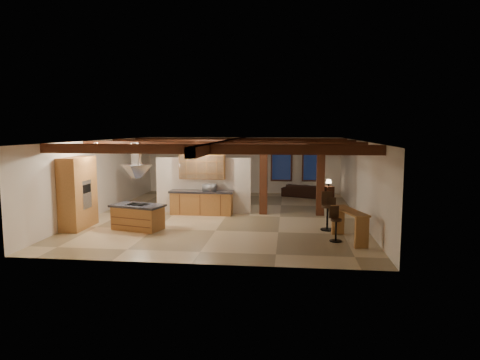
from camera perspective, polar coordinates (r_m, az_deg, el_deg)
The scene contains 23 objects.
ground at distance 16.62m, azimuth -1.82°, elevation -4.75°, with size 12.00×12.00×0.00m, color #CDB688.
room_walls at distance 16.35m, azimuth -1.84°, elevation 1.37°, with size 12.00×12.00×12.00m.
ceiling_beams at distance 16.29m, azimuth -1.85°, elevation 4.80°, with size 10.00×12.00×0.28m.
timber_posts at distance 16.68m, azimuth 6.94°, elevation 1.37°, with size 2.50×0.30×2.90m.
partition_wall at distance 17.09m, azimuth -4.91°, elevation -0.71°, with size 3.80×0.18×2.20m, color silver.
pantry_cabinet at distance 15.38m, azimuth -20.79°, elevation -1.61°, with size 0.67×1.60×2.40m.
back_counter at distance 16.81m, azimuth -5.15°, elevation -2.99°, with size 2.50×0.66×0.94m.
upper_display_cabinet at distance 16.82m, azimuth -5.06°, elevation 1.74°, with size 1.80×0.36×0.95m.
range_hood at distance 14.49m, azimuth -13.61°, elevation 0.48°, with size 1.10×1.10×1.40m.
back_windows at distance 22.12m, azimuth 7.63°, elevation 2.02°, with size 2.70×0.07×1.70m.
framed_art at distance 22.44m, azimuth -3.42°, elevation 2.65°, with size 0.65×0.05×0.85m.
recessed_cans at distance 15.00m, azimuth -12.61°, elevation 4.89°, with size 3.16×2.46×0.03m.
kitchen_island at distance 14.70m, azimuth -13.46°, elevation -4.77°, with size 1.89×1.32×0.85m.
dining_table at distance 19.31m, azimuth -2.25°, elevation -2.17°, with size 1.78×0.99×0.63m, color #3E1B0F.
sofa at distance 21.28m, azimuth 8.56°, elevation -1.41°, with size 2.12×0.83×0.62m, color black.
microwave at distance 16.65m, azimuth -4.09°, elevation -1.00°, with size 0.47×0.32×0.26m, color silver.
bar_counter at distance 13.20m, azimuth 14.37°, elevation -5.21°, with size 0.96×1.84×0.94m.
side_table at distance 21.37m, azimuth 11.71°, elevation -1.54°, with size 0.44×0.44×0.55m, color #431810.
table_lamp at distance 21.30m, azimuth 11.74°, elevation -0.18°, with size 0.28×0.28×0.33m.
bar_stool_a at distance 13.10m, azimuth 12.61°, elevation -5.72°, with size 0.39×0.40×1.04m.
bar_stool_b at distance 14.46m, azimuth 11.56°, elevation -4.04°, with size 0.44×0.44×1.27m.
bar_stool_c at distance 14.52m, azimuth 12.20°, elevation -4.43°, with size 0.38×0.39×1.06m.
dining_chairs at distance 19.27m, azimuth -2.26°, elevation -1.45°, with size 1.99×1.99×1.10m.
Camera 1 is at (2.38, -16.10, 3.35)m, focal length 32.00 mm.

